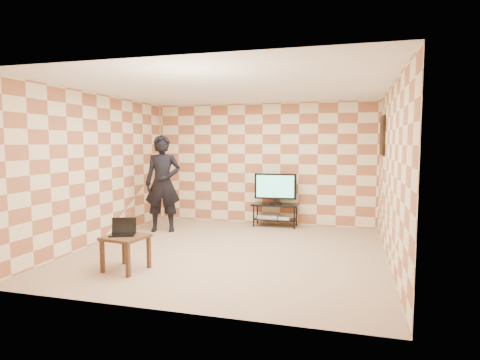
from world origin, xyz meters
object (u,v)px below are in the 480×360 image
object	(u,v)px
tv_stand	(275,210)
side_table	(126,242)
person	(163,184)
tv	(275,187)

from	to	relation	value
tv_stand	side_table	bearing A→B (deg)	-112.89
tv_stand	person	bearing A→B (deg)	-153.49
tv_stand	tv	xyz separation A→B (m)	(-0.00, -0.00, 0.50)
tv_stand	tv	bearing A→B (deg)	-94.41
tv_stand	person	size ratio (longest dim) A/B	0.51
tv_stand	side_table	world-z (taller)	same
tv_stand	person	world-z (taller)	person
side_table	person	size ratio (longest dim) A/B	0.31
side_table	tv	bearing A→B (deg)	67.10
tv	person	size ratio (longest dim) A/B	0.46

